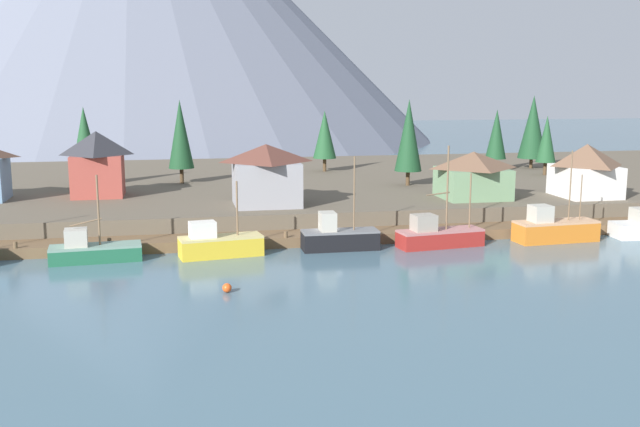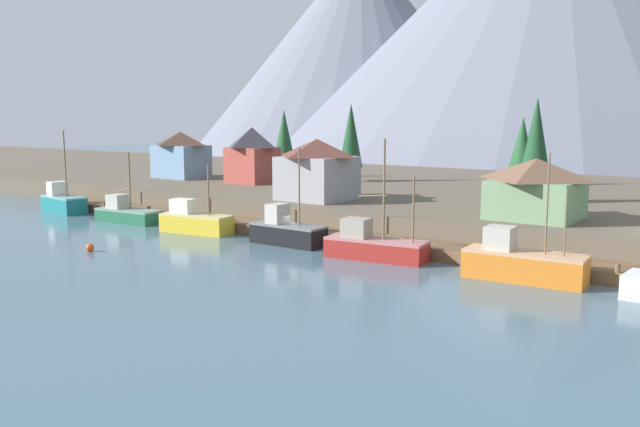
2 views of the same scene
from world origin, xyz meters
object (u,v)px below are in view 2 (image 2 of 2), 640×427
object	(u,v)px
fishing_boat_orange	(522,263)
house_red	(252,154)
house_green	(536,188)
conifer_mid_right	(536,141)
fishing_boat_black	(287,232)
conifer_back_left	(284,138)
conifer_back_right	(351,135)
fishing_boat_yellow	(195,221)
house_grey	(317,169)
fishing_boat_green	(127,213)
fishing_boat_red	(373,245)
conifer_near_right	(522,144)
house_blue	(181,154)
channel_buoy	(90,248)
fishing_boat_teal	(63,202)

from	to	relation	value
fishing_boat_orange	house_red	world-z (taller)	house_red
house_green	conifer_mid_right	xyz separation A→B (m)	(-4.02, 11.30, 3.62)
fishing_boat_black	conifer_back_left	bearing A→B (deg)	130.17
conifer_mid_right	conifer_back_right	world-z (taller)	conifer_mid_right
fishing_boat_yellow	house_grey	bearing A→B (deg)	55.82
fishing_boat_green	house_red	world-z (taller)	house_red
conifer_back_left	conifer_back_right	xyz separation A→B (m)	(11.79, 0.11, 0.55)
house_green	fishing_boat_orange	bearing A→B (deg)	-74.43
house_red	conifer_mid_right	bearing A→B (deg)	3.11
fishing_boat_red	house_red	world-z (taller)	house_red
fishing_boat_red	conifer_near_right	xyz separation A→B (m)	(-2.89, 40.49, 6.75)
fishing_boat_black	house_grey	world-z (taller)	house_grey
house_blue	channel_buoy	size ratio (longest dim) A/B	10.86
fishing_boat_yellow	fishing_boat_black	world-z (taller)	fishing_boat_black
conifer_mid_right	house_blue	bearing A→B (deg)	-176.90
fishing_boat_yellow	fishing_boat_orange	distance (m)	32.60
fishing_boat_green	conifer_near_right	world-z (taller)	conifer_near_right
conifer_near_right	conifer_mid_right	xyz separation A→B (m)	(7.41, -16.61, 0.95)
fishing_boat_yellow	fishing_boat_teal	bearing A→B (deg)	170.55
house_green	conifer_near_right	bearing A→B (deg)	112.28
house_grey	channel_buoy	distance (m)	25.33
fishing_boat_green	conifer_near_right	size ratio (longest dim) A/B	0.90
fishing_boat_yellow	conifer_back_right	distance (m)	32.51
fishing_boat_green	house_red	distance (m)	22.37
fishing_boat_black	fishing_boat_yellow	bearing A→B (deg)	-176.52
fishing_boat_green	fishing_boat_red	size ratio (longest dim) A/B	0.83
fishing_boat_teal	fishing_boat_yellow	world-z (taller)	fishing_boat_teal
house_grey	channel_buoy	bearing A→B (deg)	-103.75
house_green	fishing_boat_yellow	bearing A→B (deg)	-156.62
house_red	channel_buoy	distance (m)	36.32
house_red	conifer_back_right	world-z (taller)	conifer_back_right
fishing_boat_teal	fishing_boat_orange	bearing A→B (deg)	5.28
house_grey	house_red	bearing A→B (deg)	152.05
channel_buoy	house_red	bearing A→B (deg)	110.03
fishing_boat_orange	conifer_back_left	size ratio (longest dim) A/B	0.90
house_red	house_blue	world-z (taller)	house_red
fishing_boat_teal	conifer_mid_right	xyz separation A→B (m)	(48.07, 23.65, 7.54)
fishing_boat_green	conifer_back_right	distance (m)	33.21
fishing_boat_green	fishing_boat_teal	bearing A→B (deg)	174.77
conifer_near_right	fishing_boat_teal	bearing A→B (deg)	-135.29
fishing_boat_orange	conifer_back_left	bearing A→B (deg)	142.55
fishing_boat_teal	house_grey	size ratio (longest dim) A/B	1.36
conifer_near_right	conifer_back_left	distance (m)	33.67
fishing_boat_orange	house_grey	distance (m)	29.73
house_green	conifer_near_right	size ratio (longest dim) A/B	0.85
house_red	conifer_back_right	size ratio (longest dim) A/B	0.70
channel_buoy	house_grey	bearing A→B (deg)	76.25
fishing_boat_orange	house_blue	distance (m)	62.10
house_blue	conifer_back_right	world-z (taller)	conifer_back_right
conifer_mid_right	channel_buoy	xyz separation A→B (m)	(-25.20, -35.70, -8.45)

